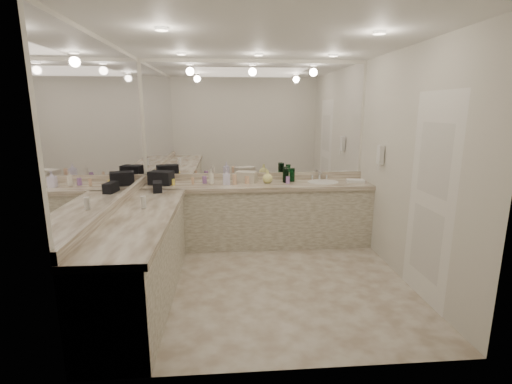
{
  "coord_description": "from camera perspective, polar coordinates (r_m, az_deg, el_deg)",
  "views": [
    {
      "loc": [
        -0.42,
        -3.91,
        1.93
      ],
      "look_at": [
        -0.08,
        0.4,
        0.95
      ],
      "focal_mm": 26.0,
      "sensor_mm": 36.0,
      "label": 1
    }
  ],
  "objects": [
    {
      "name": "floor",
      "position": [
        4.38,
        1.44,
        -13.44
      ],
      "size": [
        3.2,
        3.2,
        0.0
      ],
      "primitive_type": "plane",
      "color": "beige",
      "rests_on": "ground"
    },
    {
      "name": "ceiling",
      "position": [
        3.99,
        1.67,
        22.38
      ],
      "size": [
        3.2,
        3.2,
        0.0
      ],
      "primitive_type": "plane",
      "color": "white",
      "rests_on": "floor"
    },
    {
      "name": "wall_back",
      "position": [
        5.46,
        -0.13,
        6.09
      ],
      "size": [
        3.2,
        0.02,
        2.6
      ],
      "primitive_type": "cube",
      "color": "beige",
      "rests_on": "floor"
    },
    {
      "name": "wall_left",
      "position": [
        4.13,
        -21.14,
        3.08
      ],
      "size": [
        0.02,
        3.0,
        2.6
      ],
      "primitive_type": "cube",
      "color": "beige",
      "rests_on": "floor"
    },
    {
      "name": "wall_right",
      "position": [
        4.45,
        22.56,
        3.59
      ],
      "size": [
        0.02,
        3.0,
        2.6
      ],
      "primitive_type": "cube",
      "color": "beige",
      "rests_on": "floor"
    },
    {
      "name": "vanity_back_base",
      "position": [
        5.34,
        0.13,
        -3.69
      ],
      "size": [
        3.2,
        0.6,
        0.84
      ],
      "primitive_type": "cube",
      "color": "beige",
      "rests_on": "floor"
    },
    {
      "name": "vanity_back_top",
      "position": [
        5.23,
        0.14,
        1.01
      ],
      "size": [
        3.2,
        0.64,
        0.06
      ],
      "primitive_type": "cube",
      "color": "beige",
      "rests_on": "vanity_back_base"
    },
    {
      "name": "vanity_left_base",
      "position": [
        4.01,
        -17.15,
        -10.01
      ],
      "size": [
        0.6,
        2.4,
        0.84
      ],
      "primitive_type": "cube",
      "color": "beige",
      "rests_on": "floor"
    },
    {
      "name": "vanity_left_top",
      "position": [
        3.86,
        -17.44,
        -3.83
      ],
      "size": [
        0.64,
        2.42,
        0.06
      ],
      "primitive_type": "cube",
      "color": "beige",
      "rests_on": "vanity_left_base"
    },
    {
      "name": "backsplash_back",
      "position": [
        5.49,
        -0.11,
        2.44
      ],
      "size": [
        3.2,
        0.04,
        0.1
      ],
      "primitive_type": "cube",
      "color": "beige",
      "rests_on": "vanity_back_top"
    },
    {
      "name": "backsplash_left",
      "position": [
        4.19,
        -20.49,
        -1.62
      ],
      "size": [
        0.04,
        3.0,
        0.1
      ],
      "primitive_type": "cube",
      "color": "beige",
      "rests_on": "vanity_left_top"
    },
    {
      "name": "mirror_back",
      "position": [
        5.42,
        -0.12,
        11.08
      ],
      "size": [
        3.12,
        0.01,
        1.55
      ],
      "primitive_type": "cube",
      "color": "white",
      "rests_on": "wall_back"
    },
    {
      "name": "mirror_left",
      "position": [
        4.08,
        -21.51,
        9.67
      ],
      "size": [
        0.01,
        2.92,
        1.55
      ],
      "primitive_type": "cube",
      "color": "white",
      "rests_on": "wall_left"
    },
    {
      "name": "sink",
      "position": [
        5.39,
        10.25,
        1.44
      ],
      "size": [
        0.44,
        0.44,
        0.03
      ],
      "primitive_type": "cylinder",
      "color": "white",
      "rests_on": "vanity_back_top"
    },
    {
      "name": "faucet",
      "position": [
        5.58,
        9.74,
        2.62
      ],
      "size": [
        0.24,
        0.16,
        0.14
      ],
      "primitive_type": "cube",
      "color": "silver",
      "rests_on": "vanity_back_top"
    },
    {
      "name": "wall_phone",
      "position": [
        5.05,
        18.59,
        5.46
      ],
      "size": [
        0.06,
        0.1,
        0.24
      ],
      "primitive_type": "cube",
      "color": "white",
      "rests_on": "wall_right"
    },
    {
      "name": "door",
      "position": [
        4.05,
        25.26,
        -1.07
      ],
      "size": [
        0.02,
        0.82,
        2.1
      ],
      "primitive_type": "cube",
      "color": "white",
      "rests_on": "wall_right"
    },
    {
      "name": "black_toiletry_bag",
      "position": [
        5.27,
        -14.39,
        2.03
      ],
      "size": [
        0.36,
        0.28,
        0.18
      ],
      "primitive_type": "cube",
      "rotation": [
        0.0,
        0.0,
        -0.29
      ],
      "color": "black",
      "rests_on": "vanity_back_top"
    },
    {
      "name": "black_bag_spill",
      "position": [
        4.86,
        -14.91,
        0.83
      ],
      "size": [
        0.15,
        0.26,
        0.13
      ],
      "primitive_type": "cube",
      "rotation": [
        0.0,
        0.0,
        0.18
      ],
      "color": "black",
      "rests_on": "vanity_left_top"
    },
    {
      "name": "cream_cosmetic_case",
      "position": [
        5.28,
        -1.49,
        2.36
      ],
      "size": [
        0.33,
        0.27,
        0.16
      ],
      "primitive_type": "cube",
      "rotation": [
        0.0,
        0.0,
        -0.4
      ],
      "color": "beige",
      "rests_on": "vanity_back_top"
    },
    {
      "name": "hand_towel",
      "position": [
        5.48,
        15.04,
        1.66
      ],
      "size": [
        0.27,
        0.21,
        0.04
      ],
      "primitive_type": "cube",
      "rotation": [
        0.0,
        0.0,
        -0.2
      ],
      "color": "white",
      "rests_on": "vanity_back_top"
    },
    {
      "name": "lotion_left",
      "position": [
        4.07,
        -16.93,
        -1.58
      ],
      "size": [
        0.06,
        0.06,
        0.13
      ],
      "primitive_type": "cylinder",
      "color": "white",
      "rests_on": "vanity_left_top"
    },
    {
      "name": "soap_bottle_a",
      "position": [
        5.19,
        -6.9,
        2.34
      ],
      "size": [
        0.09,
        0.09,
        0.21
      ],
      "primitive_type": "imported",
      "rotation": [
        0.0,
        0.0,
        0.08
      ],
      "color": "silver",
      "rests_on": "vanity_back_top"
    },
    {
      "name": "soap_bottle_b",
      "position": [
        5.14,
        -4.57,
        2.35
      ],
      "size": [
        0.1,
        0.1,
        0.22
      ],
      "primitive_type": "imported",
      "rotation": [
        0.0,
        0.0,
        0.03
      ],
      "color": "silver",
      "rests_on": "vanity_back_top"
    },
    {
      "name": "soap_bottle_c",
      "position": [
        5.24,
        1.79,
        2.42
      ],
      "size": [
        0.18,
        0.18,
        0.19
      ],
      "primitive_type": "imported",
      "rotation": [
        0.0,
        0.0,
        -0.27
      ],
      "color": "#E2DF80",
      "rests_on": "vanity_back_top"
    },
    {
      "name": "green_bottle_0",
      "position": [
        5.36,
        4.58,
        2.76
      ],
      "size": [
        0.07,
        0.07,
        0.21
      ],
      "primitive_type": "cylinder",
      "color": "#0D4B1F",
      "rests_on": "vanity_back_top"
    },
    {
      "name": "green_bottle_1",
      "position": [
        5.31,
        4.48,
        2.62
      ],
      "size": [
        0.07,
        0.07,
        0.2
      ],
      "primitive_type": "cylinder",
      "color": "#0D4B1F",
      "rests_on": "vanity_back_top"
    },
    {
      "name": "green_bottle_2",
      "position": [
        5.26,
        4.67,
        2.54
      ],
      "size": [
        0.07,
        0.07,
        0.21
      ],
      "primitive_type": "cylinder",
      "color": "#0D4B1F",
      "rests_on": "vanity_back_top"
    },
    {
      "name": "green_bottle_3",
      "position": [
        5.38,
        5.59,
        2.66
      ],
      "size": [
        0.07,
        0.07,
        0.19
      ],
      "primitive_type": "cylinder",
      "color": "#0D4B1F",
      "rests_on": "vanity_back_top"
    },
    {
      "name": "amenity_bottle_0",
      "position": [
        5.23,
        4.92,
        1.87
      ],
      "size": [
        0.06,
        0.06,
        0.1
      ],
      "primitive_type": "cylinder",
      "color": "#9966B2",
      "rests_on": "vanity_back_top"
    },
    {
      "name": "amenity_bottle_1",
      "position": [
        5.24,
        -12.69,
        1.53
      ],
      "size": [
        0.06,
        0.06,
        0.08
      ],
      "primitive_type": "cylinder",
      "color": "#F2D84C",
      "rests_on": "vanity_back_top"
    },
    {
      "name": "amenity_bottle_2",
      "position": [
        5.27,
        -7.92,
        1.87
      ],
      "size": [
        0.06,
        0.06,
        0.1
      ],
      "primitive_type": "cylinder",
      "color": "#9966B2",
      "rests_on": "vanity_back_top"
    },
    {
      "name": "amenity_bottle_3",
      "position": [
        5.23,
        -9.71,
        1.73
      ],
      "size": [
        0.04,
        0.04,
        0.1
      ],
      "primitive_type": "cylinder",
      "color": "#E0B28C",
      "rests_on": "vanity_back_top"
    },
    {
      "name": "amenity_bottle_4",
      "position": [
        5.19,
        -1.38,
        1.89
      ],
      "size": [
        0.06,
        0.06,
        0.11
      ],
      "primitive_type": "cylinder",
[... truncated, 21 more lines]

